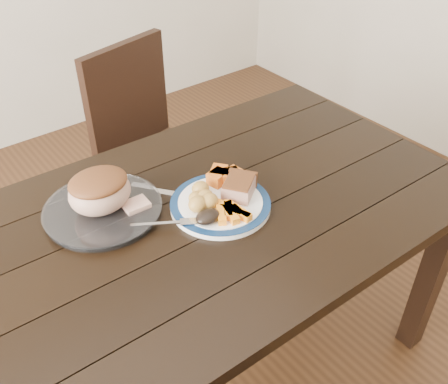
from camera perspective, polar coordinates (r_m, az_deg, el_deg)
ground at (r=1.97m, az=-2.33°, el=-19.49°), size 4.00×4.00×0.00m
dining_table at (r=1.46m, az=-2.96°, el=-5.26°), size 1.62×0.94×0.75m
chair_far at (r=2.16m, az=-8.40°, el=5.64°), size 0.51×0.52×0.93m
dinner_plate at (r=1.42m, az=-0.42°, el=-1.46°), size 0.29×0.29×0.02m
plate_rim at (r=1.41m, az=-0.42°, el=-1.19°), size 0.29×0.29×0.02m
serving_platter at (r=1.44m, az=-13.62°, el=-2.09°), size 0.32×0.32×0.02m
pork_slice at (r=1.42m, az=1.73°, el=0.51°), size 0.13×0.12×0.04m
roasted_potatoes at (r=1.39m, az=-2.52°, el=-0.67°), size 0.10×0.11×0.05m
carrot_batons at (r=1.36m, az=0.87°, el=-2.30°), size 0.09×0.11×0.02m
pumpkin_wedges at (r=1.48m, az=0.07°, el=1.84°), size 0.10×0.10×0.04m
dark_mushroom at (r=1.33m, az=-1.87°, el=-2.83°), size 0.07×0.05×0.03m
fork at (r=1.35m, az=-6.30°, el=-3.58°), size 0.16×0.11×0.00m
roast_joint at (r=1.40m, az=-14.00°, el=-0.04°), size 0.17×0.15×0.11m
cut_slice at (r=1.41m, az=-10.02°, el=-1.51°), size 0.07×0.06×0.02m
carving_knife at (r=1.45m, az=-2.49°, el=-0.59°), size 0.21×0.27×0.01m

